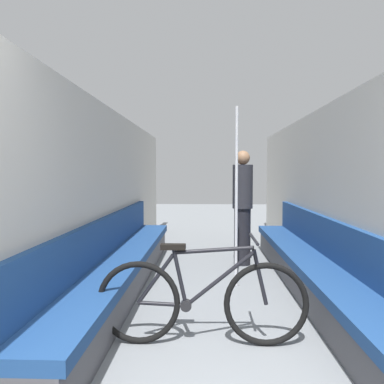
# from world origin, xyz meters

# --- Properties ---
(wall_left) EXTENTS (0.10, 9.40, 2.20)m
(wall_left) POSITION_xyz_m (-1.37, 3.10, 1.10)
(wall_left) COLOR beige
(wall_left) RESTS_ON ground
(wall_right) EXTENTS (0.10, 9.40, 2.20)m
(wall_right) POSITION_xyz_m (1.37, 3.10, 1.10)
(wall_right) COLOR beige
(wall_right) RESTS_ON ground
(bench_seat_row_left) EXTENTS (0.49, 4.89, 0.87)m
(bench_seat_row_left) POSITION_xyz_m (-1.11, 3.13, 0.28)
(bench_seat_row_left) COLOR #4C4C51
(bench_seat_row_left) RESTS_ON ground
(bench_seat_row_right) EXTENTS (0.49, 4.89, 0.87)m
(bench_seat_row_right) POSITION_xyz_m (1.11, 3.13, 0.28)
(bench_seat_row_right) COLOR #4C4C51
(bench_seat_row_right) RESTS_ON ground
(bicycle) EXTENTS (1.70, 0.46, 0.88)m
(bicycle) POSITION_xyz_m (-0.15, 1.79, 0.36)
(bicycle) COLOR black
(bicycle) RESTS_ON ground
(grab_pole_near) EXTENTS (0.08, 0.08, 2.18)m
(grab_pole_near) POSITION_xyz_m (0.25, 3.39, 1.06)
(grab_pole_near) COLOR gray
(grab_pole_near) RESTS_ON ground
(passenger_standing) EXTENTS (0.30, 0.30, 1.71)m
(passenger_standing) POSITION_xyz_m (0.43, 4.45, 0.88)
(passenger_standing) COLOR black
(passenger_standing) RESTS_ON ground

